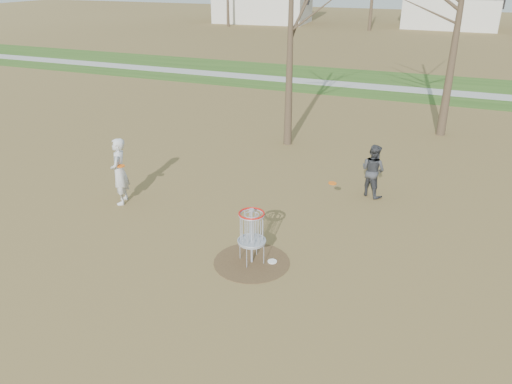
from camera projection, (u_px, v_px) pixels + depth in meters
ground at (252, 262)px, 11.72m from camera, size 160.00×160.00×0.00m
green_band at (387, 84)px, 29.46m from camera, size 160.00×8.00×0.01m
footpath at (385, 88)px, 28.61m from camera, size 160.00×1.50×0.01m
dirt_circle at (252, 262)px, 11.72m from camera, size 1.80×1.80×0.01m
player_standing at (119, 171)px, 14.30m from camera, size 0.71×0.84×1.97m
player_throwing at (373, 170)px, 14.84m from camera, size 0.98×0.90×1.61m
disc_grounded at (272, 261)px, 11.72m from camera, size 0.22×0.22×0.02m
discs_in_play at (230, 175)px, 13.74m from camera, size 5.90×1.85×0.29m
disc_golf_basket at (252, 228)px, 11.35m from camera, size 0.64×0.64×1.35m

